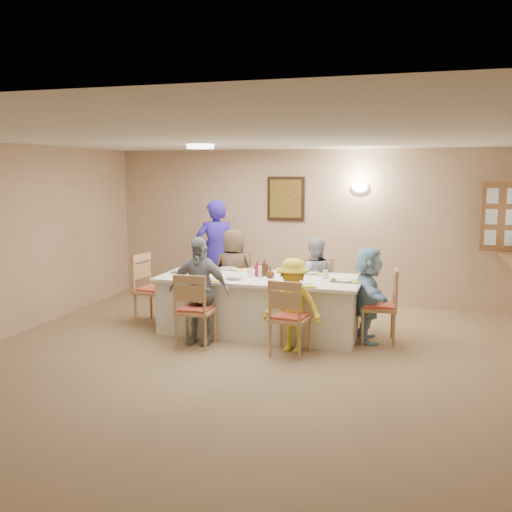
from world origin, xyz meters
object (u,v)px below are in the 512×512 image
(chair_front_left, at_px, (196,309))
(diner_back_left, at_px, (234,273))
(condiment_ketchup, at_px, (257,269))
(diner_front_left, at_px, (199,290))
(diner_right_end, at_px, (368,295))
(chair_left_end, at_px, (155,289))
(chair_back_left, at_px, (236,285))
(diner_back_right, at_px, (314,280))
(caregiver, at_px, (216,254))
(chair_right_end, at_px, (378,305))
(chair_front_right, at_px, (290,316))
(chair_back_right, at_px, (315,290))
(dining_table, at_px, (260,305))
(diner_front_right, at_px, (293,305))

(chair_front_left, distance_m, diner_back_left, 1.49)
(diner_back_left, distance_m, condiment_ketchup, 0.89)
(diner_front_left, relative_size, diner_right_end, 1.12)
(chair_left_end, distance_m, diner_right_end, 2.97)
(chair_back_left, bearing_deg, diner_back_right, -10.65)
(chair_left_end, distance_m, caregiver, 1.30)
(diner_right_end, bearing_deg, chair_right_end, -101.62)
(caregiver, bearing_deg, chair_front_right, 109.66)
(chair_front_left, height_order, diner_back_left, diner_back_left)
(diner_right_end, height_order, caregiver, caregiver)
(chair_back_right, height_order, diner_back_left, diner_back_left)
(dining_table, xyz_separation_m, condiment_ketchup, (-0.04, 0.01, 0.48))
(dining_table, bearing_deg, diner_front_left, -131.42)
(caregiver, xyz_separation_m, condiment_ketchup, (1.01, -1.14, 0.00))
(chair_back_left, xyz_separation_m, diner_front_right, (1.20, -1.48, 0.11))
(chair_left_end, distance_m, diner_front_left, 1.18)
(diner_front_right, xyz_separation_m, diner_right_end, (0.82, 0.68, 0.04))
(diner_back_left, xyz_separation_m, diner_right_end, (2.02, -0.68, -0.06))
(diner_front_right, bearing_deg, chair_front_right, -82.49)
(chair_front_right, bearing_deg, chair_back_left, -45.91)
(chair_right_end, bearing_deg, chair_front_right, -56.32)
(chair_back_left, bearing_deg, dining_table, -58.07)
(diner_back_right, relative_size, diner_front_left, 0.91)
(chair_front_right, xyz_separation_m, chair_right_end, (0.95, 0.80, 0.02))
(chair_back_right, distance_m, diner_front_right, 1.48)
(caregiver, bearing_deg, diner_back_right, 143.53)
(chair_front_left, distance_m, diner_front_right, 1.21)
(diner_back_right, bearing_deg, chair_front_left, 39.82)
(chair_left_end, bearing_deg, dining_table, -83.70)
(chair_front_left, bearing_deg, caregiver, -79.95)
(diner_back_left, bearing_deg, diner_front_left, 86.53)
(chair_front_right, bearing_deg, condiment_ketchup, -44.42)
(dining_table, xyz_separation_m, diner_front_left, (-0.60, -0.68, 0.30))
(caregiver, bearing_deg, chair_right_end, 135.56)
(diner_front_right, relative_size, caregiver, 0.66)
(dining_table, distance_m, diner_front_right, 0.93)
(chair_back_right, xyz_separation_m, diner_back_left, (-1.20, -0.12, 0.21))
(chair_front_left, xyz_separation_m, chair_left_end, (-0.95, 0.80, 0.03))
(diner_right_end, bearing_deg, condiment_ketchup, 77.93)
(chair_front_left, height_order, diner_back_right, diner_back_right)
(chair_front_left, distance_m, chair_left_end, 1.24)
(chair_back_right, bearing_deg, diner_right_end, -34.32)
(chair_right_end, distance_m, diner_back_right, 1.18)
(diner_right_end, bearing_deg, dining_table, 78.38)
(chair_front_right, xyz_separation_m, diner_back_right, (0.00, 1.48, 0.16))
(diner_back_left, height_order, diner_front_right, diner_back_left)
(chair_left_end, bearing_deg, condiment_ketchup, -83.27)
(chair_left_end, height_order, diner_back_right, diner_back_right)
(chair_back_right, xyz_separation_m, diner_front_right, (0.00, -1.48, 0.11))
(chair_front_left, bearing_deg, chair_back_right, -129.81)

